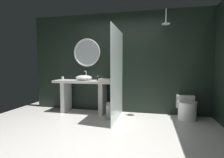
# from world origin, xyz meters

# --- Properties ---
(ground_plane) EXTENTS (5.76, 5.76, 0.00)m
(ground_plane) POSITION_xyz_m (0.00, 0.00, 0.00)
(ground_plane) COLOR silver
(back_wall_panel) EXTENTS (4.80, 0.10, 2.60)m
(back_wall_panel) POSITION_xyz_m (0.00, 1.90, 1.30)
(back_wall_panel) COLOR black
(back_wall_panel) RESTS_ON ground_plane
(vanity_counter) EXTENTS (1.56, 0.51, 0.85)m
(vanity_counter) POSITION_xyz_m (-0.84, 1.57, 0.56)
(vanity_counter) COLOR silver
(vanity_counter) RESTS_ON ground_plane
(vessel_sink) EXTENTS (0.43, 0.36, 0.24)m
(vessel_sink) POSITION_xyz_m (-0.84, 1.59, 0.92)
(vessel_sink) COLOR white
(vessel_sink) RESTS_ON vanity_counter
(tumbler_cup) EXTENTS (0.07, 0.07, 0.09)m
(tumbler_cup) POSITION_xyz_m (-1.45, 1.57, 0.89)
(tumbler_cup) COLOR silver
(tumbler_cup) RESTS_ON vanity_counter
(soap_dispenser) EXTENTS (0.05, 0.05, 0.13)m
(soap_dispenser) POSITION_xyz_m (-0.45, 1.54, 0.90)
(soap_dispenser) COLOR black
(soap_dispenser) RESTS_ON vanity_counter
(round_wall_mirror) EXTENTS (0.76, 0.05, 0.76)m
(round_wall_mirror) POSITION_xyz_m (-0.84, 1.81, 1.58)
(round_wall_mirror) COLOR silver
(shower_glass_panel) EXTENTS (0.02, 1.28, 2.06)m
(shower_glass_panel) POSITION_xyz_m (0.12, 1.21, 1.03)
(shower_glass_panel) COLOR silver
(shower_glass_panel) RESTS_ON ground_plane
(rain_shower_head) EXTENTS (0.18, 0.18, 0.35)m
(rain_shower_head) POSITION_xyz_m (1.17, 1.50, 2.20)
(rain_shower_head) COLOR silver
(toilet) EXTENTS (0.42, 0.59, 0.52)m
(toilet) POSITION_xyz_m (1.69, 1.60, 0.25)
(toilet) COLOR white
(toilet) RESTS_ON ground_plane
(waste_bin) EXTENTS (0.21, 0.21, 0.39)m
(waste_bin) POSITION_xyz_m (-0.02, 1.17, 0.20)
(waste_bin) COLOR silver
(waste_bin) RESTS_ON ground_plane
(folded_hand_towel) EXTENTS (0.31, 0.22, 0.06)m
(folded_hand_towel) POSITION_xyz_m (-0.22, 1.42, 0.88)
(folded_hand_towel) COLOR silver
(folded_hand_towel) RESTS_ON vanity_counter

